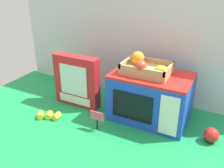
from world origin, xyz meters
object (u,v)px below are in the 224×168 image
food_groups_crate (145,67)px  price_sign (97,118)px  loose_toy_apple (211,135)px  toy_microwave (150,97)px  cookie_set_box (77,81)px  loose_toy_banana (49,115)px

food_groups_crate → price_sign: (-0.15, -0.22, -0.21)m
food_groups_crate → loose_toy_apple: food_groups_crate is taller
toy_microwave → loose_toy_apple: toy_microwave is taller
cookie_set_box → loose_toy_banana: 0.24m
food_groups_crate → price_sign: food_groups_crate is taller
food_groups_crate → price_sign: size_ratio=2.40×
toy_microwave → cookie_set_box: (-0.42, -0.05, 0.02)m
loose_toy_banana → loose_toy_apple: loose_toy_apple is taller
food_groups_crate → loose_toy_apple: 0.44m
cookie_set_box → loose_toy_apple: bearing=-0.8°
toy_microwave → price_sign: (-0.19, -0.22, -0.06)m
food_groups_crate → loose_toy_banana: bearing=-149.9°
toy_microwave → price_sign: bearing=-130.6°
food_groups_crate → loose_toy_apple: (0.36, -0.06, -0.24)m
toy_microwave → loose_toy_banana: (-0.47, -0.25, -0.11)m
food_groups_crate → price_sign: bearing=-125.0°
price_sign → loose_toy_apple: size_ratio=1.45×
loose_toy_apple → food_groups_crate: bearing=170.2°
food_groups_crate → cookie_set_box: bearing=-172.4°
cookie_set_box → food_groups_crate: bearing=7.6°
loose_toy_apple → price_sign: bearing=-162.7°
food_groups_crate → loose_toy_apple: bearing=-9.8°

